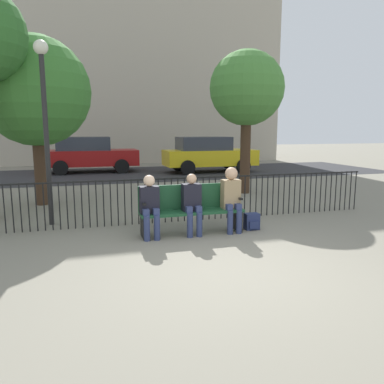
# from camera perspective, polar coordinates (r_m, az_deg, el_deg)

# --- Properties ---
(ground_plane) EXTENTS (80.00, 80.00, 0.00)m
(ground_plane) POSITION_cam_1_polar(r_m,az_deg,el_deg) (5.36, 5.95, -11.84)
(ground_plane) COLOR gray
(park_bench) EXTENTS (1.96, 0.45, 0.92)m
(park_bench) POSITION_cam_1_polar(r_m,az_deg,el_deg) (7.07, -0.18, -2.30)
(park_bench) COLOR #194728
(park_bench) RESTS_ON ground
(seated_person_0) EXTENTS (0.34, 0.39, 1.15)m
(seated_person_0) POSITION_cam_1_polar(r_m,az_deg,el_deg) (6.73, -6.44, -1.69)
(seated_person_0) COLOR navy
(seated_person_0) RESTS_ON ground
(seated_person_1) EXTENTS (0.34, 0.39, 1.14)m
(seated_person_1) POSITION_cam_1_polar(r_m,az_deg,el_deg) (6.91, 0.01, -1.41)
(seated_person_1) COLOR navy
(seated_person_1) RESTS_ON ground
(seated_person_2) EXTENTS (0.34, 0.39, 1.24)m
(seated_person_2) POSITION_cam_1_polar(r_m,az_deg,el_deg) (7.15, 6.04, -0.49)
(seated_person_2) COLOR navy
(seated_person_2) RESTS_ON ground
(backpack) EXTENTS (0.28, 0.23, 0.32)m
(backpack) POSITION_cam_1_polar(r_m,az_deg,el_deg) (7.47, 9.10, -4.47)
(backpack) COLOR navy
(backpack) RESTS_ON ground
(fence_railing) EXTENTS (9.01, 0.03, 0.95)m
(fence_railing) POSITION_cam_1_polar(r_m,az_deg,el_deg) (7.93, -2.13, -0.57)
(fence_railing) COLOR black
(fence_railing) RESTS_ON ground
(tree_0) EXTENTS (2.74, 2.74, 4.26)m
(tree_0) POSITION_cam_1_polar(r_m,az_deg,el_deg) (10.44, -22.79, 13.89)
(tree_0) COLOR #422D1E
(tree_0) RESTS_ON ground
(tree_1) EXTENTS (2.22, 2.22, 4.27)m
(tree_1) POSITION_cam_1_polar(r_m,az_deg,el_deg) (11.64, 8.34, 15.20)
(tree_1) COLOR #422D1E
(tree_1) RESTS_ON ground
(lamp_post) EXTENTS (0.28, 0.28, 3.64)m
(lamp_post) POSITION_cam_1_polar(r_m,az_deg,el_deg) (8.10, -21.57, 12.16)
(lamp_post) COLOR black
(lamp_post) RESTS_ON ground
(street_surface) EXTENTS (24.00, 6.00, 0.01)m
(street_surface) POSITION_cam_1_polar(r_m,az_deg,el_deg) (16.84, -9.56, 2.75)
(street_surface) COLOR #2B2B2D
(street_surface) RESTS_ON ground
(parked_car_0) EXTENTS (4.20, 1.94, 1.62)m
(parked_car_0) POSITION_cam_1_polar(r_m,az_deg,el_deg) (17.32, 2.45, 5.84)
(parked_car_0) COLOR yellow
(parked_car_0) RESTS_ON ground
(parked_car_1) EXTENTS (4.20, 1.94, 1.62)m
(parked_car_1) POSITION_cam_1_polar(r_m,az_deg,el_deg) (17.82, -15.44, 5.61)
(parked_car_1) COLOR maroon
(parked_car_1) RESTS_ON ground
(building_facade) EXTENTS (20.00, 6.00, 12.87)m
(building_facade) POSITION_cam_1_polar(r_m,az_deg,el_deg) (25.09, -12.25, 19.60)
(building_facade) COLOR #B2A893
(building_facade) RESTS_ON ground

